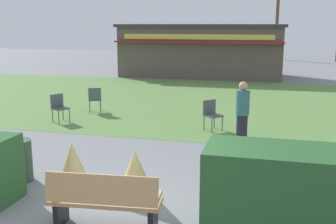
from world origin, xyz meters
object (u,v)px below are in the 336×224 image
(parked_car_west_slot, at_px, (173,56))
(food_kiosk, at_px, (202,50))
(person_strolling, at_px, (242,114))
(park_bench, at_px, (104,201))
(cafe_chair_center, at_px, (59,106))
(trash_bin, at_px, (19,161))
(tree_left_bg, at_px, (277,20))
(cafe_chair_north, at_px, (95,98))
(cafe_chair_west, at_px, (211,112))

(parked_car_west_slot, bearing_deg, food_kiosk, -61.72)
(person_strolling, distance_m, parked_car_west_slot, 21.30)
(park_bench, bearing_deg, person_strolling, 71.04)
(park_bench, bearing_deg, cafe_chair_center, 123.83)
(trash_bin, relative_size, parked_car_west_slot, 0.19)
(park_bench, xyz_separation_m, tree_left_bg, (2.51, 31.93, 2.90))
(park_bench, height_order, person_strolling, person_strolling)
(park_bench, relative_size, cafe_chair_north, 1.96)
(cafe_chair_west, bearing_deg, cafe_chair_center, -177.92)
(cafe_chair_center, bearing_deg, park_bench, -56.17)
(cafe_chair_west, distance_m, cafe_chair_center, 4.87)
(person_strolling, relative_size, parked_car_west_slot, 0.39)
(park_bench, relative_size, cafe_chair_center, 1.96)
(person_strolling, bearing_deg, trash_bin, -59.27)
(trash_bin, distance_m, cafe_chair_north, 6.51)
(food_kiosk, distance_m, tree_left_bg, 13.68)
(cafe_chair_center, bearing_deg, tree_left_bg, 75.38)
(cafe_chair_north, bearing_deg, cafe_chair_west, -18.32)
(parked_car_west_slot, relative_size, tree_left_bg, 0.58)
(cafe_chair_north, xyz_separation_m, person_strolling, (5.35, -3.00, 0.33))
(trash_bin, bearing_deg, park_bench, -31.05)
(cafe_chair_center, bearing_deg, parked_car_west_slot, 92.51)
(cafe_chair_west, xyz_separation_m, cafe_chair_north, (-4.36, 1.44, 0.00))
(cafe_chair_north, height_order, parked_car_west_slot, parked_car_west_slot)
(tree_left_bg, bearing_deg, cafe_chair_north, -104.43)
(parked_car_west_slot, xyz_separation_m, tree_left_bg, (7.53, 6.83, 2.73))
(trash_bin, xyz_separation_m, cafe_chair_north, (-1.22, 6.39, 0.11))
(person_strolling, bearing_deg, parked_car_west_slot, -170.33)
(park_bench, distance_m, person_strolling, 5.17)
(cafe_chair_center, xyz_separation_m, parked_car_west_slot, (-0.83, 18.84, 0.12))
(cafe_chair_north, relative_size, tree_left_bg, 0.12)
(trash_bin, bearing_deg, cafe_chair_west, 57.64)
(food_kiosk, xyz_separation_m, parked_car_west_slot, (-3.24, 6.03, -0.89))
(park_bench, distance_m, trash_bin, 2.87)
(park_bench, relative_size, tree_left_bg, 0.23)
(tree_left_bg, bearing_deg, food_kiosk, -108.42)
(park_bench, distance_m, food_kiosk, 19.18)
(tree_left_bg, bearing_deg, cafe_chair_west, -94.11)
(cafe_chair_north, distance_m, tree_left_bg, 25.00)
(cafe_chair_west, bearing_deg, cafe_chair_north, 161.68)
(cafe_chair_center, bearing_deg, food_kiosk, 79.32)
(trash_bin, height_order, tree_left_bg, tree_left_bg)
(park_bench, relative_size, person_strolling, 1.03)
(trash_bin, xyz_separation_m, food_kiosk, (0.68, 17.59, 1.11))
(person_strolling, bearing_deg, food_kiosk, -174.99)
(trash_bin, bearing_deg, cafe_chair_north, 100.81)
(park_bench, distance_m, cafe_chair_west, 6.47)
(cafe_chair_west, relative_size, tree_left_bg, 0.12)
(cafe_chair_north, bearing_deg, cafe_chair_center, -107.54)
(food_kiosk, bearing_deg, tree_left_bg, 71.58)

